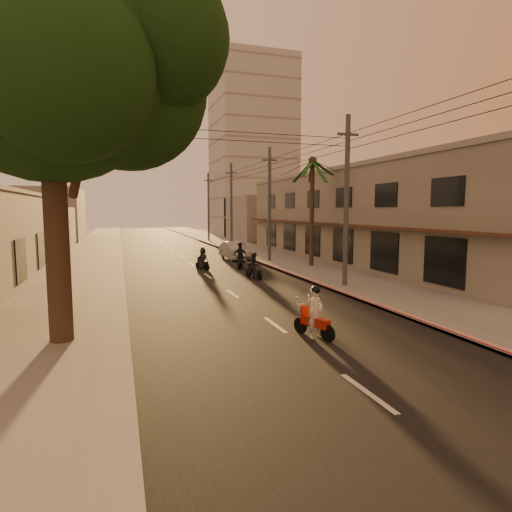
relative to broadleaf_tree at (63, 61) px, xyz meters
The scene contains 18 objects.
ground 10.96m from the broadleaf_tree, 17.97° to the right, with size 160.00×160.00×0.00m, color #383023.
road 20.84m from the broadleaf_tree, 69.68° to the left, with size 10.00×140.00×0.02m, color black.
sidewalk_right 24.26m from the broadleaf_tree, 51.68° to the left, with size 5.00×140.00×0.12m, color slate.
sidewalk_left 19.76m from the broadleaf_tree, 92.85° to the left, with size 5.00×140.00×0.12m, color slate.
curb_stripe 19.30m from the broadleaf_tree, 47.67° to the left, with size 0.20×60.00×0.20m, color red.
shophouse_row 26.41m from the broadleaf_tree, 37.63° to the left, with size 8.80×34.20×7.30m.
distant_tower 58.67m from the broadleaf_tree, 67.22° to the left, with size 12.10×12.10×28.00m.
broadleaf_tree is the anchor object (origin of this frame).
palm_tree 20.18m from the broadleaf_tree, 43.48° to the left, with size 5.00×5.00×8.20m.
utility_poles 22.06m from the broadleaf_tree, 54.34° to the left, with size 1.20×48.26×9.00m.
filler_right 47.87m from the broadleaf_tree, 64.31° to the left, with size 8.00×14.00×6.00m, color gray.
filler_left_near 33.30m from the broadleaf_tree, 103.06° to the left, with size 8.00×14.00×4.40m, color gray.
filler_left_far 50.64m from the broadleaf_tree, 98.43° to the left, with size 8.00×14.00×7.00m, color gray.
scooter_red 10.80m from the broadleaf_tree, 14.97° to the right, with size 0.95×1.68×1.73m.
scooter_mid_a 15.42m from the broadleaf_tree, 47.52° to the left, with size 1.07×1.62×1.63m.
scooter_mid_b 18.97m from the broadleaf_tree, 57.03° to the left, with size 1.30×1.85×1.88m.
scooter_far_a 18.02m from the broadleaf_tree, 65.13° to the left, with size 1.08×1.52×1.59m.
parked_car 24.10m from the broadleaf_tree, 62.31° to the left, with size 1.84×4.53×1.46m, color #94979B.
Camera 1 is at (-5.23, -12.03, 4.11)m, focal length 30.00 mm.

